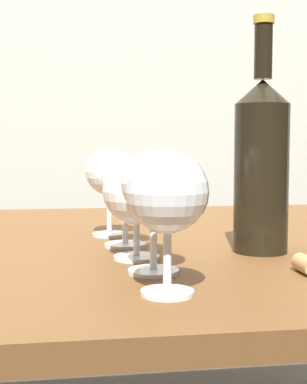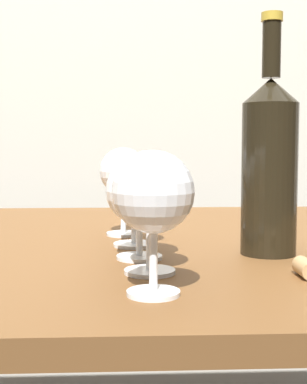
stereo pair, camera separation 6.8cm
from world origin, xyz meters
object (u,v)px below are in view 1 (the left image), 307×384
wine_glass_white (167,195)px  wine_glass_merlot (125,184)px  wine_glass_amber (109,173)px  cork (306,265)px  wine_bottle (261,162)px  wine_glass_chardonnay (136,192)px  wine_glass_port (153,187)px

wine_glass_white → wine_glass_merlot: 0.28m
wine_glass_amber → cork: 0.40m
wine_glass_merlot → wine_bottle: (0.19, -0.07, 0.03)m
wine_glass_chardonnay → wine_glass_amber: 0.20m
wine_glass_white → cork: wine_glass_white is taller
wine_glass_white → wine_glass_chardonnay: wine_glass_white is taller
wine_glass_chardonnay → cork: bearing=-30.7°
wine_glass_port → wine_glass_amber: same height
wine_glass_merlot → wine_glass_amber: bearing=99.4°
wine_glass_white → wine_glass_chardonnay: bearing=93.1°
wine_glass_merlot → wine_glass_port: bearing=-84.9°
wine_bottle → wine_glass_port: bearing=-147.4°
wine_glass_white → wine_glass_port: (0.00, 0.10, 0.00)m
wine_glass_white → wine_glass_port: size_ratio=1.01×
cork → wine_glass_port: bearing=171.0°
wine_glass_white → wine_bottle: size_ratio=0.45×
wine_glass_port → cork: size_ratio=3.59×
wine_glass_merlot → cork: 0.30m
wine_glass_chardonnay → wine_bottle: wine_bottle is taller
cork → wine_glass_chardonnay: bearing=149.3°
wine_glass_amber → cork: bearing=-55.4°
wine_glass_amber → wine_glass_merlot: bearing=-80.6°
wine_glass_amber → wine_bottle: wine_bottle is taller
wine_glass_port → cork: bearing=-9.0°
cork → wine_glass_merlot: bearing=133.4°
wine_glass_merlot → wine_glass_white: bearing=-86.7°
wine_glass_chardonnay → cork: wine_glass_chardonnay is taller
wine_glass_amber → wine_bottle: 0.27m
wine_glass_merlot → cork: (0.20, -0.21, -0.09)m
wine_glass_chardonnay → wine_glass_port: bearing=-83.0°
wine_glass_white → wine_glass_amber: 0.39m
wine_glass_port → cork: (0.18, -0.03, -0.10)m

